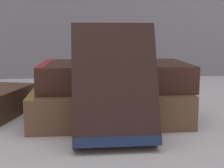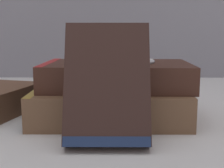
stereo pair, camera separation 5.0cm
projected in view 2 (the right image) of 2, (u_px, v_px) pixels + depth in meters
The scene contains 6 objects.
ground_plane at pixel (83, 121), 0.49m from camera, with size 3.00×3.00×0.00m, color silver.
book_flat_bottom at pixel (107, 104), 0.50m from camera, with size 0.24×0.15×0.05m.
book_flat_top at pixel (113, 75), 0.50m from camera, with size 0.24×0.15×0.04m.
book_leaning_front at pixel (107, 89), 0.38m from camera, with size 0.10×0.08×0.15m.
pocket_watch at pixel (136, 61), 0.50m from camera, with size 0.06×0.06×0.01m.
reading_glasses at pixel (85, 100), 0.63m from camera, with size 0.10×0.07×0.00m.
Camera 2 is at (0.05, -0.48, 0.14)m, focal length 50.00 mm.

